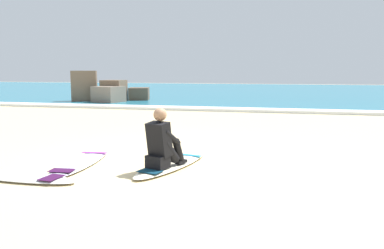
{
  "coord_description": "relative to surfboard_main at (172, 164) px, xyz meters",
  "views": [
    {
      "loc": [
        1.79,
        -6.72,
        1.61
      ],
      "look_at": [
        -0.04,
        0.76,
        0.55
      ],
      "focal_mm": 37.13,
      "sensor_mm": 36.0,
      "label": 1
    }
  ],
  "objects": [
    {
      "name": "surfboard_spare_near",
      "position": [
        -2.11,
        -1.3,
        -0.0
      ],
      "size": [
        2.23,
        0.7,
        0.08
      ],
      "color": "white",
      "rests_on": "ground"
    },
    {
      "name": "rock_outcrop_distant",
      "position": [
        -6.74,
        11.66,
        0.52
      ],
      "size": [
        3.59,
        3.13,
        1.57
      ],
      "color": "#756656",
      "rests_on": "ground"
    },
    {
      "name": "surfboard_spare_far",
      "position": [
        -1.58,
        -0.24,
        -0.0
      ],
      "size": [
        0.75,
        2.27,
        0.08
      ],
      "color": "silver",
      "rests_on": "ground"
    },
    {
      "name": "sea",
      "position": [
        0.09,
        23.0,
        0.01
      ],
      "size": [
        80.0,
        28.0,
        0.1
      ],
      "primitive_type": "cube",
      "color": "teal",
      "rests_on": "ground"
    },
    {
      "name": "ground_plane",
      "position": [
        0.09,
        0.45,
        -0.04
      ],
      "size": [
        80.0,
        80.0,
        0.0
      ],
      "primitive_type": "plane",
      "color": "#CCB584"
    },
    {
      "name": "breaking_foam",
      "position": [
        0.09,
        9.3,
        0.02
      ],
      "size": [
        80.0,
        0.9,
        0.11
      ],
      "primitive_type": "cube",
      "color": "white",
      "rests_on": "ground"
    },
    {
      "name": "surfboard_main",
      "position": [
        0.0,
        0.0,
        0.0
      ],
      "size": [
        1.0,
        2.25,
        0.08
      ],
      "color": "#EFE5C6",
      "rests_on": "ground"
    },
    {
      "name": "surfer_seated",
      "position": [
        -0.06,
        -0.34,
        0.4
      ],
      "size": [
        0.56,
        0.77,
        0.95
      ],
      "color": "black",
      "rests_on": "surfboard_main"
    }
  ]
}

